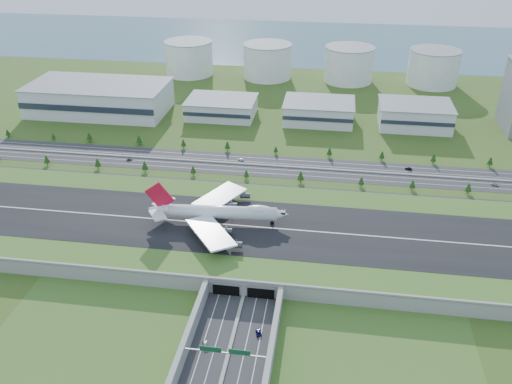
# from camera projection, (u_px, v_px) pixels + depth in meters

# --- Properties ---
(ground) EXTENTS (1200.00, 1200.00, 0.00)m
(ground) POSITION_uv_depth(u_px,v_px,m) (258.00, 239.00, 306.23)
(ground) COLOR #2A4515
(ground) RESTS_ON ground
(airfield_deck) EXTENTS (520.00, 100.00, 9.20)m
(airfield_deck) POSITION_uv_depth(u_px,v_px,m) (258.00, 233.00, 304.17)
(airfield_deck) COLOR gray
(airfield_deck) RESTS_ON ground
(underpass_road) EXTENTS (38.80, 120.40, 8.00)m
(underpass_road) POSITION_uv_depth(u_px,v_px,m) (223.00, 368.00, 218.30)
(underpass_road) COLOR #28282B
(underpass_road) RESTS_ON ground
(sign_gantry_near) EXTENTS (38.70, 0.70, 9.80)m
(sign_gantry_near) POSITION_uv_depth(u_px,v_px,m) (225.00, 353.00, 220.40)
(sign_gantry_near) COLOR gray
(sign_gantry_near) RESTS_ON ground
(north_expressway) EXTENTS (560.00, 36.00, 0.12)m
(north_expressway) POSITION_uv_depth(u_px,v_px,m) (277.00, 166.00, 388.65)
(north_expressway) COLOR #28282B
(north_expressway) RESTS_ON ground
(tree_row) EXTENTS (497.88, 48.65, 8.42)m
(tree_row) POSITION_uv_depth(u_px,v_px,m) (295.00, 162.00, 384.65)
(tree_row) COLOR #3D2819
(tree_row) RESTS_ON ground
(hangar_west) EXTENTS (120.00, 60.00, 25.00)m
(hangar_west) POSITION_uv_depth(u_px,v_px,m) (99.00, 98.00, 482.63)
(hangar_west) COLOR silver
(hangar_west) RESTS_ON ground
(hangar_mid_a) EXTENTS (58.00, 42.00, 15.00)m
(hangar_mid_a) POSITION_uv_depth(u_px,v_px,m) (222.00, 108.00, 475.23)
(hangar_mid_a) COLOR silver
(hangar_mid_a) RESTS_ON ground
(hangar_mid_b) EXTENTS (58.00, 42.00, 17.00)m
(hangar_mid_b) POSITION_uv_depth(u_px,v_px,m) (319.00, 111.00, 463.83)
(hangar_mid_b) COLOR silver
(hangar_mid_b) RESTS_ON ground
(hangar_mid_c) EXTENTS (58.00, 42.00, 19.00)m
(hangar_mid_c) POSITION_uv_depth(u_px,v_px,m) (415.00, 115.00, 453.07)
(hangar_mid_c) COLOR silver
(hangar_mid_c) RESTS_ON ground
(fuel_tank_a) EXTENTS (50.00, 50.00, 35.00)m
(fuel_tank_a) POSITION_uv_depth(u_px,v_px,m) (189.00, 58.00, 582.29)
(fuel_tank_a) COLOR silver
(fuel_tank_a) RESTS_ON ground
(fuel_tank_b) EXTENTS (50.00, 50.00, 35.00)m
(fuel_tank_b) POSITION_uv_depth(u_px,v_px,m) (267.00, 61.00, 571.37)
(fuel_tank_b) COLOR silver
(fuel_tank_b) RESTS_ON ground
(fuel_tank_c) EXTENTS (50.00, 50.00, 35.00)m
(fuel_tank_c) POSITION_uv_depth(u_px,v_px,m) (349.00, 65.00, 560.45)
(fuel_tank_c) COLOR silver
(fuel_tank_c) RESTS_ON ground
(fuel_tank_d) EXTENTS (50.00, 50.00, 35.00)m
(fuel_tank_d) POSITION_uv_depth(u_px,v_px,m) (433.00, 68.00, 549.53)
(fuel_tank_d) COLOR silver
(fuel_tank_d) RESTS_ON ground
(bay_water) EXTENTS (1200.00, 260.00, 0.06)m
(bay_water) POSITION_uv_depth(u_px,v_px,m) (310.00, 42.00, 722.79)
(bay_water) COLOR #3D6475
(bay_water) RESTS_ON ground
(boeing_747) EXTENTS (80.55, 75.89, 24.90)m
(boeing_747) POSITION_uv_depth(u_px,v_px,m) (218.00, 212.00, 303.51)
(boeing_747) COLOR white
(boeing_747) RESTS_ON airfield_deck
(car_0) EXTENTS (3.73, 5.23, 1.65)m
(car_0) POSITION_uv_depth(u_px,v_px,m) (205.00, 345.00, 232.65)
(car_0) COLOR #9C9CA0
(car_0) RESTS_ON ground
(car_2) EXTENTS (3.52, 5.35, 1.37)m
(car_2) POSITION_uv_depth(u_px,v_px,m) (259.00, 332.00, 239.75)
(car_2) COLOR #0D0E45
(car_2) RESTS_ON ground
(car_4) EXTENTS (4.67, 3.40, 1.48)m
(car_4) POSITION_uv_depth(u_px,v_px,m) (130.00, 159.00, 397.42)
(car_4) COLOR #4F4F54
(car_4) RESTS_ON ground
(car_5) EXTENTS (5.16, 2.75, 1.62)m
(car_5) POSITION_uv_depth(u_px,v_px,m) (409.00, 169.00, 383.61)
(car_5) COLOR black
(car_5) RESTS_ON ground
(car_6) EXTENTS (5.44, 3.92, 1.38)m
(car_6) POSITION_uv_depth(u_px,v_px,m) (495.00, 184.00, 362.90)
(car_6) COLOR #B0B0B5
(car_6) RESTS_ON ground
(car_7) EXTENTS (5.40, 3.72, 1.45)m
(car_7) POSITION_uv_depth(u_px,v_px,m) (241.00, 159.00, 397.49)
(car_7) COLOR white
(car_7) RESTS_ON ground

